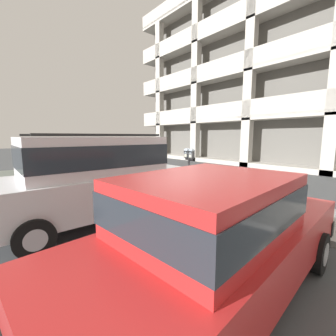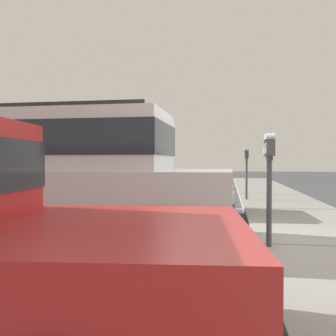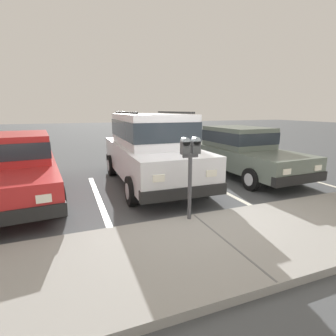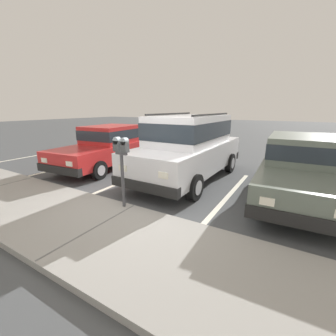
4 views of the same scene
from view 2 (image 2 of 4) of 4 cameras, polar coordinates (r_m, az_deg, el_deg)
ground_plane at (r=5.44m, az=11.17°, el=-12.89°), size 80.00×80.00×0.10m
parking_stall_lines at (r=4.11m, az=-8.76°, el=-16.78°), size 12.55×4.80×0.01m
silver_suv at (r=5.78m, az=-14.46°, el=-0.68°), size 2.06×4.80×2.03m
red_sedan at (r=8.64m, az=-6.30°, el=-1.85°), size 1.97×4.55×1.54m
parking_meter_near at (r=5.15m, az=15.18°, el=0.77°), size 0.35×0.12×1.50m
parking_meter_far at (r=11.35m, az=11.87°, el=1.01°), size 0.35×0.12×1.52m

